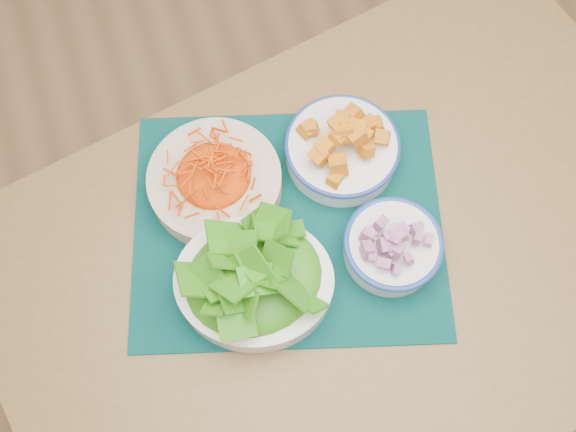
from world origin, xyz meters
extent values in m
plane|color=#A2794E|center=(0.00, 0.00, 0.00)|extent=(4.00, 4.00, 0.00)
cube|color=brown|center=(-0.33, 0.02, 0.73)|extent=(1.28, 0.98, 0.04)
cylinder|color=brown|center=(-0.90, 0.24, 0.35)|extent=(0.06, 0.06, 0.71)
cylinder|color=brown|center=(0.11, 0.44, 0.35)|extent=(0.06, 0.06, 0.71)
cube|color=black|center=(-0.42, 0.10, 0.75)|extent=(0.58, 0.52, 0.00)
cylinder|color=beige|center=(-0.51, 0.19, 0.78)|extent=(0.25, 0.25, 0.05)
ellipsoid|color=#F64C05|center=(-0.51, 0.19, 0.82)|extent=(0.19, 0.19, 0.03)
cylinder|color=white|center=(-0.30, 0.18, 0.78)|extent=(0.24, 0.24, 0.05)
torus|color=navy|center=(-0.30, 0.18, 0.80)|extent=(0.19, 0.19, 0.01)
ellipsoid|color=orange|center=(-0.30, 0.18, 0.82)|extent=(0.16, 0.16, 0.05)
ellipsoid|color=#1B6C09|center=(-0.50, 0.01, 0.83)|extent=(0.21, 0.18, 0.06)
cylinder|color=silver|center=(-0.29, 0.00, 0.78)|extent=(0.19, 0.19, 0.05)
torus|color=#1F4091|center=(-0.29, 0.00, 0.80)|extent=(0.15, 0.15, 0.01)
ellipsoid|color=#750D4D|center=(-0.29, 0.00, 0.82)|extent=(0.13, 0.13, 0.03)
camera|label=1|loc=(-0.54, -0.25, 1.71)|focal=40.00mm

